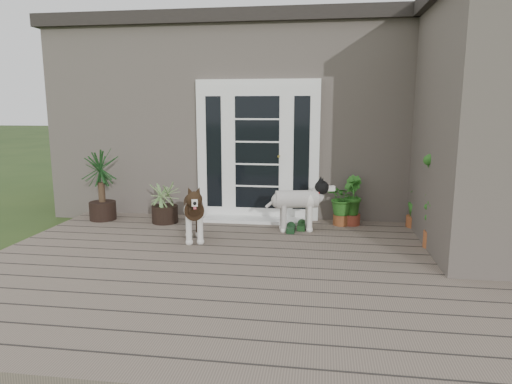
# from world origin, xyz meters

# --- Properties ---
(deck) EXTENTS (6.20, 4.60, 0.12)m
(deck) POSITION_xyz_m (0.00, 0.40, 0.06)
(deck) COLOR #6B5B4C
(deck) RESTS_ON ground
(house_main) EXTENTS (7.40, 4.00, 3.10)m
(house_main) POSITION_xyz_m (0.00, 4.65, 1.55)
(house_main) COLOR #665E54
(house_main) RESTS_ON ground
(roof_main) EXTENTS (7.60, 4.20, 0.20)m
(roof_main) POSITION_xyz_m (0.00, 4.65, 3.20)
(roof_main) COLOR #2D2826
(roof_main) RESTS_ON house_main
(house_wing) EXTENTS (1.60, 2.40, 3.10)m
(house_wing) POSITION_xyz_m (2.90, 1.50, 1.55)
(house_wing) COLOR #665E54
(house_wing) RESTS_ON ground
(door_unit) EXTENTS (1.90, 0.14, 2.15)m
(door_unit) POSITION_xyz_m (-0.20, 2.60, 1.19)
(door_unit) COLOR white
(door_unit) RESTS_ON deck
(door_step) EXTENTS (1.60, 0.40, 0.05)m
(door_step) POSITION_xyz_m (-0.20, 2.40, 0.14)
(door_step) COLOR white
(door_step) RESTS_ON deck
(brindle_dog) EXTENTS (0.57, 0.87, 0.67)m
(brindle_dog) POSITION_xyz_m (-0.85, 1.27, 0.45)
(brindle_dog) COLOR #311F12
(brindle_dog) RESTS_ON deck
(white_dog) EXTENTS (0.86, 0.51, 0.67)m
(white_dog) POSITION_xyz_m (0.45, 1.94, 0.45)
(white_dog) COLOR white
(white_dog) RESTS_ON deck
(spider_plant) EXTENTS (0.86, 0.86, 0.70)m
(spider_plant) POSITION_xyz_m (-1.56, 2.12, 0.47)
(spider_plant) COLOR #879B5F
(spider_plant) RESTS_ON deck
(yucca) EXTENTS (1.01, 1.01, 1.11)m
(yucca) POSITION_xyz_m (-2.58, 2.16, 0.68)
(yucca) COLOR black
(yucca) RESTS_ON deck
(herb_a) EXTENTS (0.67, 0.67, 0.61)m
(herb_a) POSITION_xyz_m (1.10, 2.36, 0.43)
(herb_a) COLOR #185217
(herb_a) RESTS_ON deck
(herb_b) EXTENTS (0.46, 0.46, 0.53)m
(herb_b) POSITION_xyz_m (1.24, 2.40, 0.38)
(herb_b) COLOR #17531B
(herb_b) RESTS_ON deck
(herb_c) EXTENTS (0.45, 0.45, 0.50)m
(herb_c) POSITION_xyz_m (2.19, 2.40, 0.37)
(herb_c) COLOR #205317
(herb_c) RESTS_ON deck
(sapling) EXTENTS (0.52, 0.52, 1.47)m
(sapling) POSITION_xyz_m (2.21, 1.38, 0.86)
(sapling) COLOR #1B5819
(sapling) RESTS_ON deck
(clog_left) EXTENTS (0.16, 0.33, 0.10)m
(clog_left) POSITION_xyz_m (0.38, 1.87, 0.17)
(clog_left) COLOR black
(clog_left) RESTS_ON deck
(clog_right) EXTENTS (0.17, 0.34, 0.10)m
(clog_right) POSITION_xyz_m (0.52, 2.04, 0.17)
(clog_right) COLOR #153616
(clog_right) RESTS_ON deck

